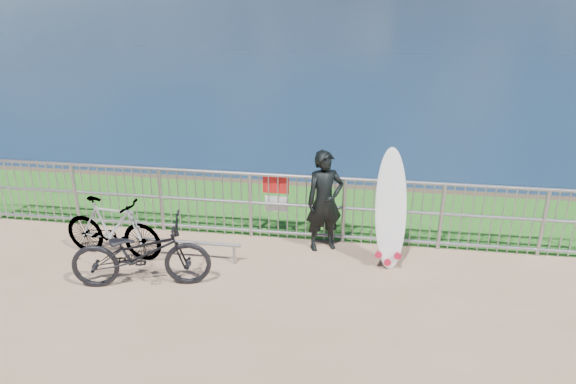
% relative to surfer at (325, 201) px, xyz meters
% --- Properties ---
extents(grass_strip, '(120.00, 120.00, 0.00)m').
position_rel_surfer_xyz_m(grass_strip, '(-0.71, 1.32, -0.79)').
color(grass_strip, '#1E5C19').
rests_on(grass_strip, ground).
extents(railing, '(10.06, 0.10, 1.13)m').
position_rel_surfer_xyz_m(railing, '(-0.69, 0.22, -0.22)').
color(railing, gray).
rests_on(railing, ground).
extents(surfer, '(0.69, 0.59, 1.61)m').
position_rel_surfer_xyz_m(surfer, '(0.00, 0.00, 0.00)').
color(surfer, black).
rests_on(surfer, ground).
extents(surfboard, '(0.56, 0.52, 1.80)m').
position_rel_surfer_xyz_m(surfboard, '(0.99, -0.37, 0.03)').
color(surfboard, silver).
rests_on(surfboard, ground).
extents(bicycle_near, '(2.01, 1.05, 1.00)m').
position_rel_surfer_xyz_m(bicycle_near, '(-2.41, -1.43, -0.30)').
color(bicycle_near, black).
rests_on(bicycle_near, ground).
extents(bicycle_far, '(1.65, 0.66, 0.96)m').
position_rel_surfer_xyz_m(bicycle_far, '(-3.14, -0.72, -0.32)').
color(bicycle_far, black).
rests_on(bicycle_far, ground).
extents(bike_rack, '(1.60, 0.05, 0.34)m').
position_rel_surfer_xyz_m(bike_rack, '(-1.98, -0.70, -0.53)').
color(bike_rack, gray).
rests_on(bike_rack, ground).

